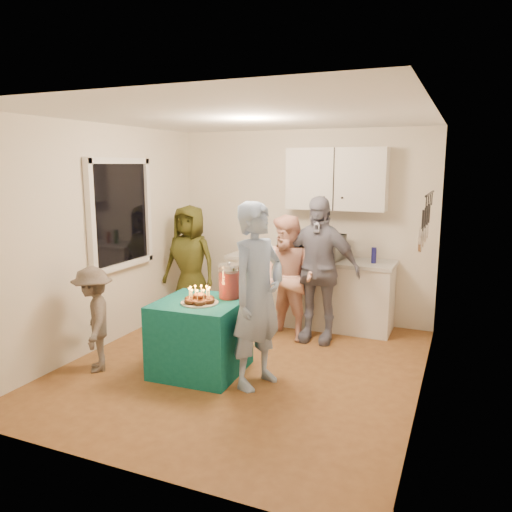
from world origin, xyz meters
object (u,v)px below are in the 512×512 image
at_px(counter, 309,293).
at_px(woman_back_center, 288,278).
at_px(child_near_left, 94,319).
at_px(woman_back_right, 317,270).
at_px(microwave, 320,246).
at_px(man_birthday, 258,296).
at_px(punch_jar, 229,282).
at_px(woman_back_left, 190,263).
at_px(party_table, 201,336).

height_order(counter, woman_back_center, woman_back_center).
bearing_deg(counter, woman_back_center, -95.29).
bearing_deg(child_near_left, woman_back_right, 94.14).
height_order(counter, child_near_left, child_near_left).
relative_size(counter, child_near_left, 1.99).
height_order(microwave, woman_back_right, woman_back_right).
distance_m(man_birthday, child_near_left, 1.77).
xyz_separation_m(counter, punch_jar, (-0.33, -1.75, 0.50)).
distance_m(woman_back_left, woman_back_center, 1.56).
distance_m(microwave, woman_back_center, 0.77).
relative_size(microwave, woman_back_center, 0.38).
height_order(woman_back_center, child_near_left, woman_back_center).
distance_m(counter, child_near_left, 2.86).
distance_m(man_birthday, woman_back_center, 1.37).
bearing_deg(man_birthday, party_table, 102.99).
height_order(woman_back_right, child_near_left, woman_back_right).
xyz_separation_m(party_table, woman_back_right, (0.84, 1.39, 0.51)).
bearing_deg(microwave, woman_back_right, -70.07).
relative_size(punch_jar, woman_back_right, 0.19).
bearing_deg(microwave, child_near_left, -119.55).
bearing_deg(counter, party_table, -105.91).
bearing_deg(woman_back_left, woman_back_center, -10.16).
bearing_deg(party_table, woman_back_center, 68.93).
xyz_separation_m(counter, man_birthday, (0.10, -2.02, 0.47)).
distance_m(counter, woman_back_right, 0.79).
distance_m(microwave, party_table, 2.20).
height_order(microwave, woman_back_center, woman_back_center).
relative_size(party_table, child_near_left, 0.77).
distance_m(woman_back_left, child_near_left, 1.98).
bearing_deg(man_birthday, child_near_left, 118.93).
relative_size(woman_back_left, woman_back_center, 1.03).
distance_m(party_table, man_birthday, 0.85).
xyz_separation_m(punch_jar, woman_back_right, (0.61, 1.17, -0.04)).
height_order(woman_back_center, woman_back_right, woman_back_right).
height_order(woman_back_left, woman_back_center, woman_back_left).
relative_size(man_birthday, woman_back_right, 1.01).
xyz_separation_m(microwave, woman_back_center, (-0.20, -0.67, -0.30)).
bearing_deg(counter, child_near_left, -124.06).
bearing_deg(woman_back_left, party_table, -56.63).
bearing_deg(woman_back_right, child_near_left, -136.20).
relative_size(microwave, man_birthday, 0.33).
bearing_deg(woman_back_center, microwave, 94.40).
height_order(microwave, party_table, microwave).
relative_size(microwave, child_near_left, 0.53).
relative_size(microwave, woman_back_right, 0.33).
bearing_deg(party_table, microwave, 70.41).
bearing_deg(microwave, counter, -173.23).
bearing_deg(woman_back_center, man_birthday, -61.93).
relative_size(woman_back_center, child_near_left, 1.39).
relative_size(party_table, man_birthday, 0.47).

